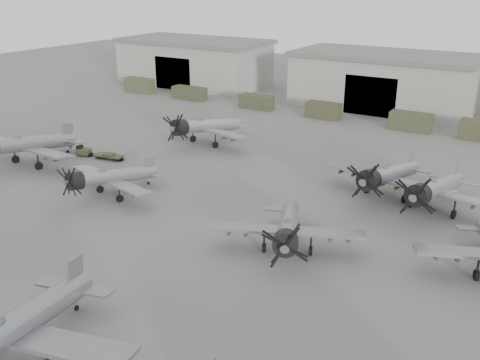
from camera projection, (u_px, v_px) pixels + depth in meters
The scene contains 17 objects.
ground at pixel (113, 275), 38.48m from camera, with size 220.00×220.00×0.00m, color #595957.
hangar_left at pixel (194, 62), 104.78m from camera, with size 29.00×14.80×8.70m.
hangar_center at pixel (385, 80), 86.17m from camera, with size 29.00×14.80×8.70m.
support_truck_0 at pixel (139, 85), 98.25m from camera, with size 5.74×2.20×2.60m, color #444A31.
support_truck_1 at pixel (189, 93), 92.72m from camera, with size 6.18×2.20×2.16m, color #3A3D28.
support_truck_2 at pixel (257, 102), 86.12m from camera, with size 5.52×2.20×2.24m, color #3A3E28.
support_truck_3 at pixel (323, 110), 80.39m from camera, with size 5.20×2.20×2.39m, color #3D3D28.
support_truck_4 at pixel (411, 122), 73.97m from camera, with size 5.70×2.20×2.51m, color #3E422B.
aircraft_near_1 at pixel (8, 332), 28.24m from camera, with size 14.05×12.64×5.59m.
aircraft_mid_0 at pixel (23, 145), 59.53m from camera, with size 13.79×12.41×5.53m.
aircraft_mid_1 at pixel (107, 178), 51.23m from camera, with size 11.36×10.22×4.51m.
aircraft_mid_2 at pixel (288, 229), 40.64m from camera, with size 11.70×10.61×4.78m.
aircraft_far_0 at pixel (203, 127), 67.17m from camera, with size 13.37×12.03×5.31m.
aircraft_far_1 at pixel (386, 175), 50.98m from camera, with size 12.94×11.65×5.14m.
aircraft_extra_302 at pixel (434, 189), 47.69m from camera, with size 12.94×11.65×5.14m.
tug_trailer at pixel (93, 153), 63.34m from camera, with size 6.24×2.18×1.24m.
ground_crew at pixel (70, 144), 65.65m from camera, with size 0.56×0.37×1.54m, color #45432D.
Camera 1 is at (25.35, -23.70, 20.19)m, focal length 40.00 mm.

